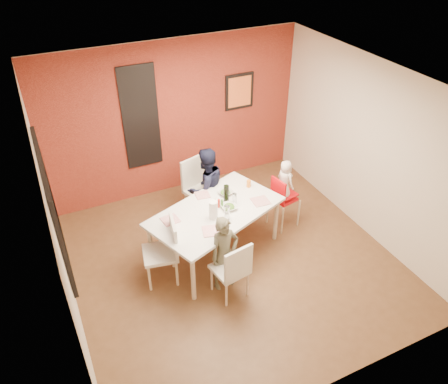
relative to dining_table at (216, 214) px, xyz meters
name	(u,v)px	position (x,y,z in m)	size (l,w,h in m)	color
ground	(233,260)	(0.15, -0.28, -0.72)	(4.50, 4.50, 0.00)	brown
ceiling	(235,87)	(0.15, -0.28, 1.98)	(4.50, 4.50, 0.02)	white
wall_back	(175,119)	(0.15, 1.97, 0.63)	(4.50, 0.02, 2.70)	beige
wall_front	(340,305)	(0.15, -2.53, 0.63)	(4.50, 0.02, 2.70)	beige
wall_left	(57,232)	(-2.10, -0.28, 0.63)	(0.02, 4.50, 2.70)	beige
wall_right	(368,149)	(2.40, -0.28, 0.63)	(0.02, 4.50, 2.70)	beige
brick_accent_wall	(176,119)	(0.15, 1.95, 0.63)	(4.50, 0.02, 2.70)	maroon
picture_window_frame	(53,207)	(-2.07, -0.08, 0.83)	(0.05, 1.70, 1.30)	black
picture_window_pane	(54,207)	(-2.06, -0.08, 0.83)	(0.02, 1.55, 1.15)	black
glassblock_strip	(141,118)	(-0.45, 1.94, 0.78)	(0.55, 0.03, 1.70)	silver
glassblock_surround	(141,118)	(-0.45, 1.93, 0.78)	(0.60, 0.03, 1.76)	black
art_print_frame	(239,91)	(1.35, 1.93, 0.93)	(0.54, 0.03, 0.64)	black
art_print_canvas	(240,92)	(1.35, 1.92, 0.93)	(0.44, 0.01, 0.54)	orange
dining_table	(216,214)	(0.00, 0.00, 0.00)	(2.15, 1.66, 0.79)	white
chair_near	(233,268)	(-0.16, -0.90, -0.21)	(0.49, 0.49, 0.91)	silver
chair_far	(199,185)	(0.14, 0.99, -0.14)	(0.61, 0.61, 1.05)	silver
chair_left	(166,248)	(-0.83, -0.19, -0.17)	(0.54, 0.54, 0.99)	silver
high_chair	(282,197)	(1.23, 0.15, -0.17)	(0.45, 0.45, 0.92)	red
child_near	(224,254)	(-0.17, -0.66, -0.15)	(0.42, 0.27, 1.14)	brown
child_far	(206,188)	(0.17, 0.74, -0.04)	(0.66, 0.51, 1.36)	black
toddler	(285,180)	(1.25, 0.16, 0.15)	(0.32, 0.21, 0.66)	silver
plate_near_left	(212,231)	(-0.24, -0.40, 0.08)	(0.24, 0.24, 0.01)	white
plate_far_mid	(202,195)	(-0.02, 0.43, 0.08)	(0.21, 0.21, 0.01)	white
plate_near_right	(261,201)	(0.69, -0.09, 0.08)	(0.24, 0.24, 0.01)	white
plate_far_left	(170,220)	(-0.66, 0.06, 0.08)	(0.22, 0.22, 0.01)	white
salad_bowl_a	(229,207)	(0.19, -0.05, 0.10)	(0.23, 0.23, 0.06)	white
salad_bowl_b	(225,193)	(0.30, 0.31, 0.10)	(0.21, 0.21, 0.05)	silver
wine_bottle	(226,194)	(0.22, 0.10, 0.22)	(0.08, 0.08, 0.30)	black
wine_glass_a	(227,213)	(0.06, -0.25, 0.18)	(0.08, 0.08, 0.22)	silver
wine_glass_b	(234,199)	(0.31, 0.02, 0.16)	(0.06, 0.06, 0.18)	silver
paper_towel_roll	(213,210)	(-0.10, -0.15, 0.21)	(0.12, 0.12, 0.27)	white
condiment_red	(219,203)	(0.07, 0.04, 0.14)	(0.04, 0.04, 0.14)	red
condiment_green	(222,204)	(0.11, 0.02, 0.14)	(0.04, 0.04, 0.14)	#357326
condiment_brown	(215,204)	(0.01, 0.06, 0.14)	(0.04, 0.04, 0.14)	brown
sippy_cup	(249,184)	(0.71, 0.33, 0.13)	(0.07, 0.07, 0.11)	orange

